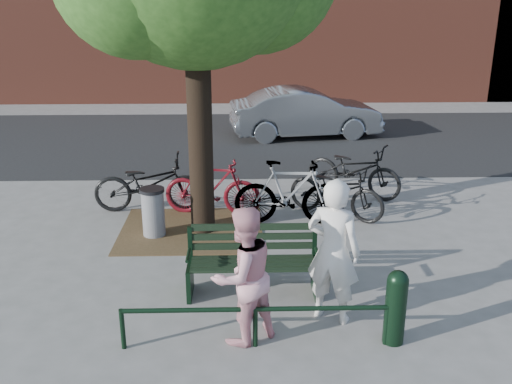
{
  "coord_description": "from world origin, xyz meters",
  "views": [
    {
      "loc": [
        -0.15,
        -6.79,
        3.84
      ],
      "look_at": [
        0.07,
        1.0,
        1.1
      ],
      "focal_mm": 40.0,
      "sensor_mm": 36.0,
      "label": 1
    }
  ],
  "objects_px": {
    "bollard": "(396,304)",
    "person_right": "(243,276)",
    "person_left": "(333,251)",
    "park_bench": "(253,259)",
    "bicycle_c": "(336,190)",
    "litter_bin": "(153,212)",
    "parked_car": "(306,113)"
  },
  "relations": [
    {
      "from": "bollard",
      "to": "person_right",
      "type": "bearing_deg",
      "value": 176.58
    },
    {
      "from": "person_left",
      "to": "bollard",
      "type": "bearing_deg",
      "value": 168.18
    },
    {
      "from": "park_bench",
      "to": "bicycle_c",
      "type": "distance_m",
      "value": 3.14
    },
    {
      "from": "litter_bin",
      "to": "parked_car",
      "type": "distance_m",
      "value": 7.58
    },
    {
      "from": "parked_car",
      "to": "person_right",
      "type": "bearing_deg",
      "value": 162.06
    },
    {
      "from": "park_bench",
      "to": "bollard",
      "type": "height_order",
      "value": "park_bench"
    },
    {
      "from": "litter_bin",
      "to": "parked_car",
      "type": "bearing_deg",
      "value": 64.49
    },
    {
      "from": "person_left",
      "to": "parked_car",
      "type": "relative_size",
      "value": 0.44
    },
    {
      "from": "bollard",
      "to": "parked_car",
      "type": "bearing_deg",
      "value": 89.63
    },
    {
      "from": "bollard",
      "to": "bicycle_c",
      "type": "xyz_separation_m",
      "value": [
        -0.04,
        3.96,
        -0.0
      ]
    },
    {
      "from": "person_right",
      "to": "bollard",
      "type": "bearing_deg",
      "value": 142.18
    },
    {
      "from": "person_left",
      "to": "litter_bin",
      "type": "distance_m",
      "value": 3.69
    },
    {
      "from": "park_bench",
      "to": "parked_car",
      "type": "height_order",
      "value": "parked_car"
    },
    {
      "from": "bollard",
      "to": "litter_bin",
      "type": "xyz_separation_m",
      "value": [
        -3.2,
        3.15,
        -0.07
      ]
    },
    {
      "from": "park_bench",
      "to": "person_left",
      "type": "height_order",
      "value": "person_left"
    },
    {
      "from": "park_bench",
      "to": "parked_car",
      "type": "xyz_separation_m",
      "value": [
        1.66,
        8.76,
        0.2
      ]
    },
    {
      "from": "litter_bin",
      "to": "park_bench",
      "type": "bearing_deg",
      "value": -50.2
    },
    {
      "from": "litter_bin",
      "to": "bollard",
      "type": "bearing_deg",
      "value": -44.58
    },
    {
      "from": "park_bench",
      "to": "bicycle_c",
      "type": "relative_size",
      "value": 0.94
    },
    {
      "from": "bollard",
      "to": "parked_car",
      "type": "relative_size",
      "value": 0.22
    },
    {
      "from": "bicycle_c",
      "to": "bollard",
      "type": "bearing_deg",
      "value": -144.78
    },
    {
      "from": "bicycle_c",
      "to": "parked_car",
      "type": "relative_size",
      "value": 0.45
    },
    {
      "from": "park_bench",
      "to": "bollard",
      "type": "relative_size",
      "value": 1.9
    },
    {
      "from": "park_bench",
      "to": "person_left",
      "type": "relative_size",
      "value": 0.95
    },
    {
      "from": "bicycle_c",
      "to": "litter_bin",
      "type": "bearing_deg",
      "value": 138.93
    },
    {
      "from": "person_left",
      "to": "bicycle_c",
      "type": "xyz_separation_m",
      "value": [
        0.61,
        3.43,
        -0.43
      ]
    },
    {
      "from": "park_bench",
      "to": "parked_car",
      "type": "distance_m",
      "value": 8.92
    },
    {
      "from": "person_left",
      "to": "parked_car",
      "type": "distance_m",
      "value": 9.49
    },
    {
      "from": "person_right",
      "to": "litter_bin",
      "type": "distance_m",
      "value": 3.41
    },
    {
      "from": "person_left",
      "to": "park_bench",
      "type": "bearing_deg",
      "value": -9.07
    },
    {
      "from": "parked_car",
      "to": "bollard",
      "type": "bearing_deg",
      "value": 171.99
    },
    {
      "from": "park_bench",
      "to": "bollard",
      "type": "xyz_separation_m",
      "value": [
        1.6,
        -1.23,
        0.01
      ]
    }
  ]
}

